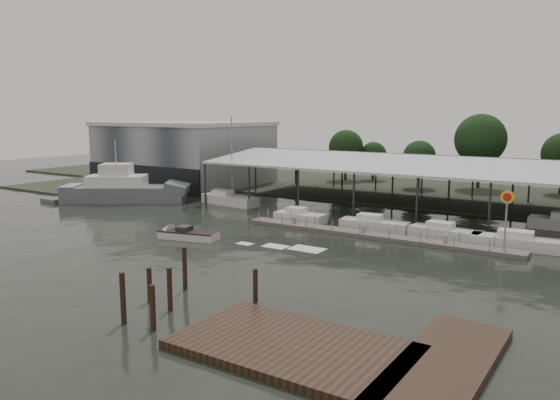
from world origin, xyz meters
The scene contains 18 objects.
ground centered at (0.00, 0.00, 0.00)m, with size 200.00×200.00×0.00m, color black.
land_strip_far centered at (0.00, 42.00, 0.10)m, with size 140.00×30.00×0.30m.
land_strip_west centered at (-40.00, 30.00, 0.10)m, with size 20.00×40.00×0.30m.
storage_warehouse centered at (-28.00, 29.94, 5.29)m, with size 24.50×20.50×10.50m.
covered_boat_shed centered at (17.00, 28.00, 6.13)m, with size 58.24×24.00×6.96m.
trawler_dock centered at (-30.00, 14.00, 0.25)m, with size 3.00×18.00×0.50m.
floating_dock centered at (15.00, 10.00, 0.20)m, with size 28.00×2.00×1.40m.
shell_fuel_sign centered at (27.00, 9.99, 3.93)m, with size 1.10×0.18×5.55m.
boardwalk_platform centered at (24.55, -15.27, 0.20)m, with size 15.00×12.00×0.50m.
grey_trawler centered at (-22.22, 11.77, 1.58)m, with size 16.62×13.36×8.84m.
white_sailboat centered at (-8.79, 17.61, 0.65)m, with size 8.62×3.53×11.63m.
speedboat_underway centered at (-0.08, -0.43, 0.39)m, with size 17.20×5.88×2.00m.
moored_cruiser_0 centered at (5.16, 12.50, 0.61)m, with size 5.74×2.24×1.70m.
moored_cruiser_1 centered at (13.70, 13.08, 0.61)m, with size 7.17×2.79×1.70m.
moored_cruiser_2 centered at (20.98, 13.21, 0.61)m, with size 6.97×2.78×1.70m.
moored_cruiser_3 centered at (27.80, 12.91, 0.61)m, with size 8.63×2.98×1.70m.
mooring_pilings centered at (12.50, -14.91, 1.02)m, with size 6.07×7.43×3.62m.
horizon_tree_line centered at (23.97, 48.43, 6.45)m, with size 70.19×12.04×11.87m.
Camera 1 is at (35.76, -38.27, 11.98)m, focal length 35.00 mm.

